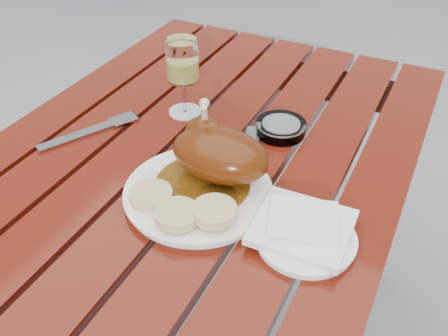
# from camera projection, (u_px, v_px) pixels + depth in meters

# --- Properties ---
(table) EXTENTS (0.80, 1.20, 0.75)m
(table) POSITION_uv_depth(u_px,v_px,m) (198.00, 280.00, 1.20)
(table) COLOR #65180C
(table) RESTS_ON ground
(dinner_plate) EXTENTS (0.33, 0.33, 0.02)m
(dinner_plate) POSITION_uv_depth(u_px,v_px,m) (199.00, 193.00, 0.87)
(dinner_plate) COLOR white
(dinner_plate) RESTS_ON table
(roast_duck) EXTENTS (0.19, 0.18, 0.13)m
(roast_duck) POSITION_uv_depth(u_px,v_px,m) (217.00, 153.00, 0.87)
(roast_duck) COLOR #5C340A
(roast_duck) RESTS_ON dinner_plate
(bread_dumplings) EXTENTS (0.19, 0.10, 0.02)m
(bread_dumplings) POSITION_uv_depth(u_px,v_px,m) (180.00, 207.00, 0.81)
(bread_dumplings) COLOR tan
(bread_dumplings) RESTS_ON dinner_plate
(wine_glass) EXTENTS (0.08, 0.08, 0.17)m
(wine_glass) POSITION_uv_depth(u_px,v_px,m) (183.00, 78.00, 1.05)
(wine_glass) COLOR #EFE36C
(wine_glass) RESTS_ON table
(side_plate) EXTENTS (0.18, 0.18, 0.01)m
(side_plate) POSITION_uv_depth(u_px,v_px,m) (305.00, 239.00, 0.79)
(side_plate) COLOR white
(side_plate) RESTS_ON table
(napkin) EXTENTS (0.15, 0.14, 0.01)m
(napkin) POSITION_uv_depth(u_px,v_px,m) (302.00, 227.00, 0.79)
(napkin) COLOR white
(napkin) RESTS_ON side_plate
(ashtray) EXTENTS (0.13, 0.13, 0.03)m
(ashtray) POSITION_uv_depth(u_px,v_px,m) (281.00, 128.00, 1.03)
(ashtray) COLOR #B2B7BC
(ashtray) RESTS_ON table
(fork) EXTENTS (0.11, 0.19, 0.01)m
(fork) POSITION_uv_depth(u_px,v_px,m) (84.00, 133.00, 1.03)
(fork) COLOR gray
(fork) RESTS_ON table
(knife) EXTENTS (0.09, 0.22, 0.01)m
(knife) POSITION_uv_depth(u_px,v_px,m) (248.00, 171.00, 0.93)
(knife) COLOR gray
(knife) RESTS_ON table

